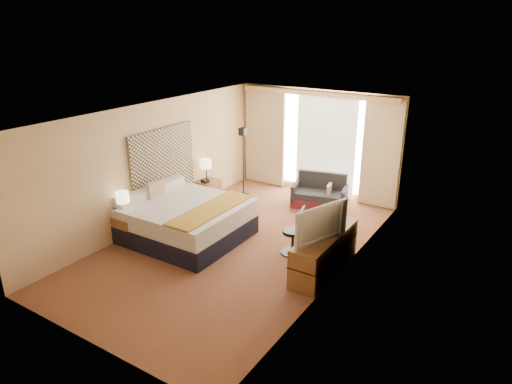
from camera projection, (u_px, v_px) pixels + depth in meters
The scene contains 21 objects.
floor at pixel (238, 244), 8.97m from camera, with size 4.20×7.00×0.02m, color maroon.
ceiling at pixel (236, 112), 8.06m from camera, with size 4.20×7.00×0.02m, color silver.
wall_back at pixel (318, 142), 11.28m from camera, with size 4.20×0.02×2.60m, color #E5BF8C.
wall_front at pixel (80, 259), 5.75m from camera, with size 4.20×0.02×2.60m, color #E5BF8C.
wall_left at pixel (155, 164), 9.57m from camera, with size 0.02×7.00×2.60m, color #E5BF8C.
wall_right at pixel (343, 205), 7.46m from camera, with size 0.02×7.00×2.60m, color #E5BF8C.
headboard at pixel (163, 163), 9.72m from camera, with size 0.06×1.85×1.50m, color black.
nightstand_left at pixel (130, 229), 8.99m from camera, with size 0.45×0.52×0.55m, color olive.
nightstand_right at pixel (208, 191), 10.96m from camera, with size 0.45×0.52×0.55m, color olive.
media_dresser at pixel (324, 252), 7.93m from camera, with size 0.50×1.80×0.70m, color olive.
window at pixel (326, 143), 11.12m from camera, with size 2.30×0.02×2.30m, color white.
curtains at pixel (316, 139), 11.16m from camera, with size 4.12×0.19×2.56m.
bed at pixel (185, 220), 9.12m from camera, with size 2.20×2.01×1.07m.
loveseat at pixel (320, 196), 10.75m from camera, with size 1.37×0.94×0.78m.
floor_lamp at pixel (243, 148), 11.08m from camera, with size 0.22×0.22×1.72m.
desk_chair at pixel (295, 233), 8.48m from camera, with size 0.45×0.45×0.93m.
lamp_left at pixel (123, 198), 8.70m from camera, with size 0.25×0.25×0.52m.
lamp_right at pixel (206, 164), 10.74m from camera, with size 0.25×0.25×0.52m.
tissue_box at pixel (130, 213), 8.93m from camera, with size 0.11×0.11×0.10m, color #91C7E0.
telephone at pixel (205, 181), 10.73m from camera, with size 0.18×0.14×0.07m, color black.
television at pixel (317, 222), 7.50m from camera, with size 1.12×0.15×0.64m, color black.
Camera 1 is at (4.61, -6.60, 4.12)m, focal length 32.00 mm.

